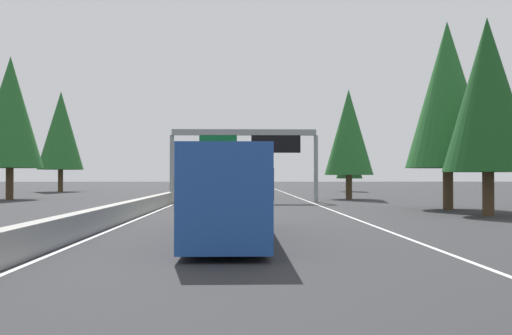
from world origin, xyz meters
The scene contains 18 objects.
ground_plane centered at (60.00, 0.00, 0.00)m, with size 320.00×320.00×0.00m, color #2D2D30.
median_barrier centered at (80.00, 0.30, 0.45)m, with size 180.00×0.56×0.90m, color #9E9B93.
shoulder_stripe_right centered at (70.00, -11.52, 0.01)m, with size 160.00×0.16×0.01m, color silver.
shoulder_stripe_median centered at (70.00, -0.25, 0.01)m, with size 160.00×0.16×0.01m, color silver.
sign_gantry_overhead centered at (42.94, -6.04, 4.96)m, with size 0.50×12.68×6.23m.
bus_mid_left centered at (16.81, -5.18, 1.72)m, with size 11.50×2.55×3.10m.
sedan_far_left centered at (42.08, -5.28, 0.68)m, with size 4.40×1.80×1.47m.
box_truck_far_center centered at (57.63, -5.55, 1.61)m, with size 8.50×2.40×2.95m.
sedan_distant_a centered at (103.81, -5.40, 0.68)m, with size 4.40×1.80×1.47m.
sedan_far_right centered at (60.31, -1.70, 0.68)m, with size 4.40×1.80×1.47m.
minivan_near_center centered at (103.44, -8.97, 0.95)m, with size 5.00×1.95×1.69m.
oncoming_near centered at (72.55, 3.08, 0.91)m, with size 5.60×2.00×1.86m.
conifer_right_foreground centered at (27.03, -19.45, 6.81)m, with size 4.93×4.93×11.20m.
conifer_right_near centered at (32.88, -19.49, 7.72)m, with size 5.58×5.58×12.69m.
conifer_right_mid centered at (49.01, -16.09, 6.51)m, with size 4.72×4.72×10.72m.
conifer_right_far centered at (74.98, -21.46, 5.27)m, with size 3.82×3.82×8.68m.
conifer_left_near centered at (49.24, 16.65, 8.40)m, with size 6.08×6.08×13.82m.
conifer_left_mid centered at (75.23, 20.59, 8.88)m, with size 6.42×6.42×14.59m.
Camera 1 is at (-2.26, -5.62, 2.21)m, focal length 37.19 mm.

